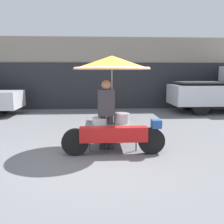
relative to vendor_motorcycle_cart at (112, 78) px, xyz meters
The scene contains 4 objects.
ground_plane 1.83m from the vendor_motorcycle_cart, 117.93° to the right, with size 36.00×36.00×0.00m, color slate.
shopfront_building 7.45m from the vendor_motorcycle_cart, 93.02° to the left, with size 28.00×2.06×3.45m.
vendor_motorcycle_cart is the anchor object (origin of this frame).
vendor_person 0.77m from the vendor_motorcycle_cart, 131.94° to the right, with size 0.38×0.22×1.60m.
Camera 1 is at (0.05, -5.03, 1.76)m, focal length 40.00 mm.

